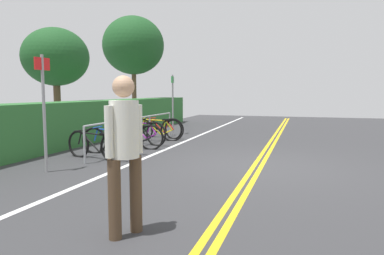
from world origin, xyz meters
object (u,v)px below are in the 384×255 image
object	(u,v)px
sign_post_far	(173,99)
bicycle_3	(142,133)
bike_rack	(137,124)
sign_post_near	(44,102)
tree_far_right	(133,46)
bicycle_4	(157,130)
pedestrian	(125,144)
bicycle_1	(112,141)
bicycle_2	(134,137)
bicycle_0	(95,145)
tree_mid	(56,57)
bicycle_5	(161,128)

from	to	relation	value
sign_post_far	bicycle_3	bearing A→B (deg)	179.84
bike_rack	sign_post_near	size ratio (longest dim) A/B	2.28
bicycle_3	tree_far_right	world-z (taller)	tree_far_right
sign_post_near	tree_far_right	distance (m)	11.02
bicycle_4	pedestrian	world-z (taller)	pedestrian
bicycle_1	tree_far_right	size ratio (longest dim) A/B	0.32
sign_post_near	pedestrian	bearing A→B (deg)	-127.48
bicycle_2	tree_far_right	size ratio (longest dim) A/B	0.32
sign_post_far	tree_far_right	distance (m)	5.56
bike_rack	bicycle_2	xyz separation A→B (m)	(-0.46, -0.12, -0.30)
pedestrian	sign_post_far	size ratio (longest dim) A/B	0.79
bicycle_0	bicycle_1	xyz separation A→B (m)	(0.73, -0.04, 0.01)
bicycle_1	bike_rack	bearing A→B (deg)	-2.61
bicycle_2	sign_post_near	size ratio (longest dim) A/B	0.72
bike_rack	bicycle_3	distance (m)	0.54
sign_post_far	tree_mid	world-z (taller)	tree_mid
bicycle_0	bicycle_1	bearing A→B (deg)	-3.18
sign_post_near	tree_mid	world-z (taller)	tree_mid
bicycle_1	tree_far_right	distance (m)	9.39
bicycle_5	tree_mid	distance (m)	4.42
bicycle_1	sign_post_far	world-z (taller)	sign_post_far
tree_mid	bicycle_4	bearing A→B (deg)	-87.49
sign_post_far	tree_far_right	world-z (taller)	tree_far_right
bike_rack	bicycle_1	xyz separation A→B (m)	(-1.32, 0.06, -0.31)
bicycle_2	tree_far_right	bearing A→B (deg)	26.69
bicycle_4	bicycle_5	size ratio (longest dim) A/B	1.01
bicycle_5	sign_post_near	xyz separation A→B (m)	(-5.61, 0.15, 1.06)
bicycle_0	bicycle_5	world-z (taller)	bicycle_5
bicycle_2	bicycle_0	bearing A→B (deg)	171.99
bicycle_0	tree_far_right	distance (m)	10.01
bike_rack	tree_far_right	bearing A→B (deg)	27.40
bicycle_2	tree_far_right	distance (m)	8.74
bicycle_5	bicycle_1	bearing A→B (deg)	-179.35
bike_rack	bicycle_5	bearing A→B (deg)	2.74
bike_rack	bicycle_5	xyz separation A→B (m)	(2.06, 0.10, -0.32)
sign_post_near	bicycle_3	bearing A→B (deg)	-2.65
bicycle_2	bicycle_5	world-z (taller)	bicycle_2
bicycle_1	tree_mid	size ratio (longest dim) A/B	0.45
bicycle_4	sign_post_near	distance (m)	4.97
bicycle_1	bicycle_5	bearing A→B (deg)	0.65
sign_post_far	tree_mid	bearing A→B (deg)	118.54
tree_far_right	bicycle_1	bearing A→B (deg)	-156.96
bicycle_3	bike_rack	bearing A→B (deg)	-172.09
bike_rack	tree_far_right	distance (m)	8.19
bicycle_1	tree_far_right	bearing A→B (deg)	23.04
bike_rack	bicycle_3	bearing A→B (deg)	7.91
bicycle_3	tree_far_right	xyz separation A→B (m)	(6.24, 3.40, 3.51)
bicycle_4	sign_post_far	distance (m)	2.04
bicycle_3	sign_post_near	world-z (taller)	sign_post_near
bike_rack	pedestrian	size ratio (longest dim) A/B	2.98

